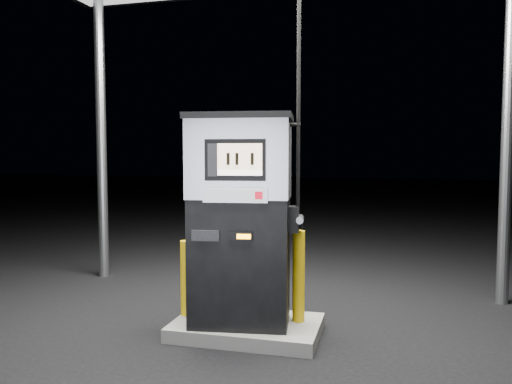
# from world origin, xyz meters

# --- Properties ---
(ground) EXTENTS (80.00, 80.00, 0.00)m
(ground) POSITION_xyz_m (0.00, 0.00, 0.00)
(ground) COLOR black
(ground) RESTS_ON ground
(pump_island) EXTENTS (1.60, 1.00, 0.15)m
(pump_island) POSITION_xyz_m (0.00, 0.00, 0.07)
(pump_island) COLOR #5F5F5A
(pump_island) RESTS_ON ground
(fuel_dispenser) EXTENTS (1.29, 0.82, 4.70)m
(fuel_dispenser) POSITION_xyz_m (-0.04, -0.10, 1.31)
(fuel_dispenser) COLOR black
(fuel_dispenser) RESTS_ON pump_island
(bollard_left) EXTENTS (0.15, 0.15, 0.86)m
(bollard_left) POSITION_xyz_m (-0.74, 0.03, 0.58)
(bollard_left) COLOR yellow
(bollard_left) RESTS_ON pump_island
(bollard_right) EXTENTS (0.16, 0.16, 1.01)m
(bollard_right) POSITION_xyz_m (0.55, 0.14, 0.65)
(bollard_right) COLOR yellow
(bollard_right) RESTS_ON pump_island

